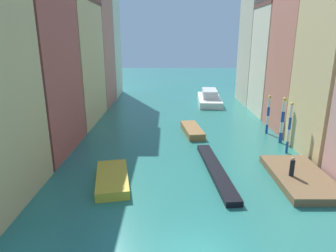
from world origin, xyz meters
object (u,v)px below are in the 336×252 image
(waterfront_dock, at_px, (301,177))
(mooring_pole_2, at_px, (269,114))
(motorboat_1, at_px, (193,130))
(vaporetto_white, at_px, (210,98))
(gondola_black, at_px, (217,170))
(person_on_dock, at_px, (293,167))
(motorboat_0, at_px, (113,179))
(mooring_pole_1, at_px, (284,120))
(mooring_pole_0, at_px, (290,128))

(waterfront_dock, bearing_deg, mooring_pole_2, 84.04)
(waterfront_dock, relative_size, motorboat_1, 1.28)
(vaporetto_white, xyz_separation_m, gondola_black, (-3.19, -27.74, -0.64))
(vaporetto_white, bearing_deg, gondola_black, -96.55)
(person_on_dock, relative_size, motorboat_1, 0.25)
(waterfront_dock, distance_m, mooring_pole_2, 12.35)
(person_on_dock, bearing_deg, motorboat_0, -179.89)
(mooring_pole_1, bearing_deg, vaporetto_white, 103.55)
(gondola_black, xyz_separation_m, motorboat_0, (-8.32, -1.85, 0.12))
(gondola_black, bearing_deg, vaporetto_white, 83.45)
(motorboat_1, bearing_deg, person_on_dock, -61.90)
(waterfront_dock, distance_m, mooring_pole_1, 9.26)
(mooring_pole_0, bearing_deg, person_on_dock, -108.57)
(person_on_dock, xyz_separation_m, vaporetto_white, (-2.36, 29.57, -0.44))
(mooring_pole_1, relative_size, motorboat_1, 0.82)
(mooring_pole_1, bearing_deg, motorboat_1, 160.16)
(person_on_dock, height_order, mooring_pole_0, mooring_pole_0)
(person_on_dock, xyz_separation_m, mooring_pole_0, (2.08, 6.19, 1.27))
(waterfront_dock, height_order, mooring_pole_2, mooring_pole_2)
(mooring_pole_1, height_order, motorboat_1, mooring_pole_1)
(mooring_pole_0, height_order, gondola_black, mooring_pole_0)
(gondola_black, bearing_deg, motorboat_0, -167.46)
(person_on_dock, relative_size, mooring_pole_2, 0.34)
(mooring_pole_2, distance_m, motorboat_1, 9.02)
(waterfront_dock, xyz_separation_m, mooring_pole_2, (1.26, 12.12, 2.02))
(mooring_pole_2, bearing_deg, waterfront_dock, -95.96)
(mooring_pole_0, xyz_separation_m, motorboat_1, (-8.76, 6.31, -2.19))
(mooring_pole_0, relative_size, vaporetto_white, 0.48)
(vaporetto_white, height_order, motorboat_0, vaporetto_white)
(mooring_pole_0, height_order, motorboat_1, mooring_pole_0)
(mooring_pole_0, distance_m, motorboat_1, 11.02)
(motorboat_1, bearing_deg, mooring_pole_2, -0.28)
(motorboat_0, bearing_deg, mooring_pole_2, 37.99)
(mooring_pole_1, distance_m, gondola_black, 11.18)
(mooring_pole_2, bearing_deg, gondola_black, -125.80)
(mooring_pole_1, bearing_deg, waterfront_dock, -100.84)
(mooring_pole_2, relative_size, vaporetto_white, 0.43)
(mooring_pole_2, relative_size, motorboat_0, 0.74)
(waterfront_dock, xyz_separation_m, gondola_black, (-6.41, 1.48, -0.07))
(person_on_dock, distance_m, motorboat_1, 14.21)
(waterfront_dock, relative_size, mooring_pole_1, 1.56)
(vaporetto_white, distance_m, motorboat_0, 31.76)
(person_on_dock, distance_m, motorboat_0, 13.90)
(mooring_pole_2, relative_size, motorboat_1, 0.75)
(waterfront_dock, height_order, motorboat_1, motorboat_1)
(mooring_pole_1, relative_size, mooring_pole_2, 1.09)
(vaporetto_white, bearing_deg, mooring_pole_2, -75.30)
(mooring_pole_2, bearing_deg, person_on_dock, -99.69)
(waterfront_dock, distance_m, person_on_dock, 1.37)
(mooring_pole_1, height_order, motorboat_0, mooring_pole_1)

